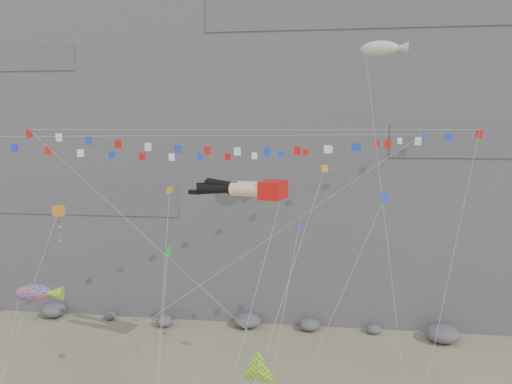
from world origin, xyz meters
TOP-DOWN VIEW (x-y plane):
  - cliff at (0.00, 32.00)m, footprint 80.00×28.00m
  - talus_boulders at (0.00, 17.00)m, footprint 60.00×3.00m
  - legs_kite at (1.63, 5.96)m, footprint 7.30×15.89m
  - flag_banner_upper at (-1.54, 9.56)m, footprint 34.37×20.18m
  - flag_banner_lower at (2.17, 4.84)m, footprint 30.37×9.25m
  - harlequin_kite at (-12.00, 4.62)m, footprint 2.47×8.93m
  - fish_windsock at (-11.35, -0.03)m, footprint 3.68×5.34m
  - delta_kite at (3.63, -3.79)m, footprint 2.89×4.68m
  - blimp_windsock at (10.96, 9.81)m, footprint 3.99×12.82m
  - small_kite_a at (-4.50, 7.30)m, footprint 3.46×14.46m
  - small_kite_b at (5.30, 6.09)m, footprint 2.54×12.21m
  - small_kite_c at (-2.79, 1.18)m, footprint 1.76×8.38m
  - small_kite_d at (6.97, 6.99)m, footprint 5.94×14.78m
  - small_kite_e at (10.67, 2.55)m, footprint 7.86×8.35m

SIDE VIEW (x-z plane):
  - talus_boulders at x=0.00m, z-range 0.00..1.20m
  - delta_kite at x=3.63m, z-range 2.20..10.30m
  - fish_windsock at x=-11.35m, z-range 3.82..13.61m
  - small_kite_c at x=-2.79m, z-range 4.35..18.10m
  - small_kite_b at x=5.30m, z-range 3.59..20.54m
  - harlequin_kite at x=-12.00m, z-range 5.45..20.93m
  - small_kite_a at x=-4.50m, z-range 4.13..24.32m
  - small_kite_e at x=10.67m, z-range 5.56..23.77m
  - legs_kite at x=1.63m, z-range 4.79..25.03m
  - small_kite_d at x=6.97m, z-range 4.83..27.04m
  - flag_banner_upper at x=-1.54m, z-range 5.65..31.54m
  - flag_banner_lower at x=2.17m, z-range 7.76..30.39m
  - blimp_windsock at x=10.96m, z-range 11.12..38.80m
  - cliff at x=0.00m, z-range 0.00..50.00m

